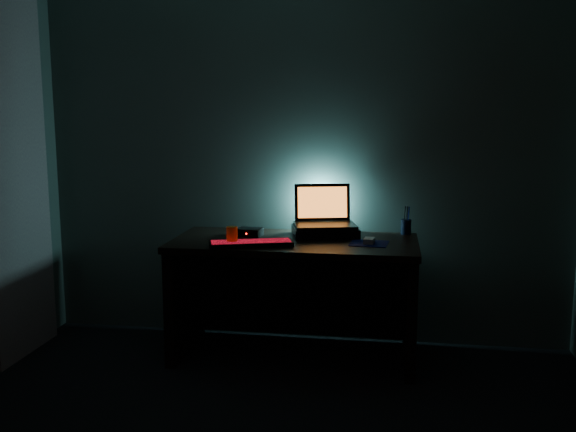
% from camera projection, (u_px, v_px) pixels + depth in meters
% --- Properties ---
extents(room, '(3.50, 4.00, 2.50)m').
position_uv_depth(room, '(228.00, 191.00, 2.27)').
color(room, black).
rests_on(room, ground).
extents(desk, '(1.50, 0.70, 0.75)m').
position_uv_depth(desk, '(296.00, 278.00, 4.03)').
color(desk, black).
rests_on(desk, ground).
extents(curtain, '(0.06, 0.65, 2.30)m').
position_uv_depth(curtain, '(15.00, 174.00, 3.94)').
color(curtain, '#BFA998').
rests_on(curtain, ground).
extents(riser, '(0.46, 0.39, 0.06)m').
position_uv_depth(riser, '(325.00, 231.00, 4.06)').
color(riser, black).
rests_on(riser, desk).
extents(laptop, '(0.43, 0.36, 0.26)m').
position_uv_depth(laptop, '(324.00, 216.00, 4.09)').
color(laptop, black).
rests_on(laptop, riser).
extents(keyboard, '(0.51, 0.30, 0.03)m').
position_uv_depth(keyboard, '(251.00, 243.00, 3.76)').
color(keyboard, black).
rests_on(keyboard, desk).
extents(mousepad, '(0.24, 0.22, 0.00)m').
position_uv_depth(mousepad, '(369.00, 243.00, 3.82)').
color(mousepad, '#0B1351').
rests_on(mousepad, desk).
extents(mouse, '(0.07, 0.10, 0.03)m').
position_uv_depth(mouse, '(369.00, 241.00, 3.82)').
color(mouse, '#939399').
rests_on(mouse, mousepad).
extents(pen_cup, '(0.07, 0.07, 0.10)m').
position_uv_depth(pen_cup, '(406.00, 227.00, 4.11)').
color(pen_cup, black).
rests_on(pen_cup, desk).
extents(juice_glass, '(0.09, 0.09, 0.11)m').
position_uv_depth(juice_glass, '(232.00, 236.00, 3.76)').
color(juice_glass, orange).
rests_on(juice_glass, desk).
extents(router, '(0.16, 0.14, 0.05)m').
position_uv_depth(router, '(250.00, 232.00, 4.06)').
color(router, black).
rests_on(router, desk).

